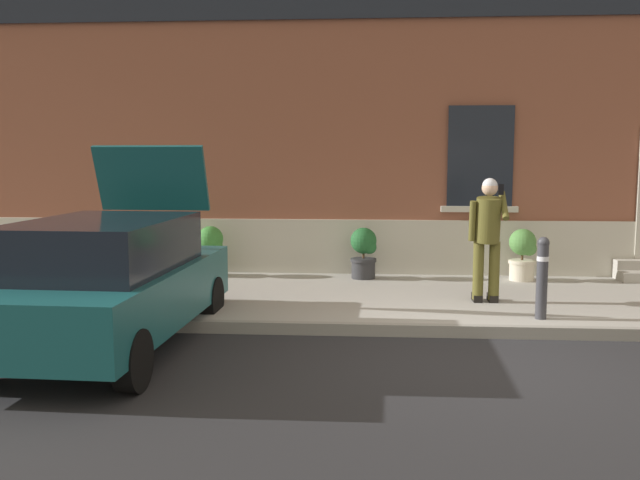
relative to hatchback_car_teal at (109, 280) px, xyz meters
The scene contains 10 objects.
ground_plane 4.28m from the hatchback_car_teal, ahead, with size 80.00×80.00×0.00m, color #232326.
sidewalk 5.02m from the hatchback_car_teal, 32.30° to the left, with size 24.00×3.60×0.15m, color #99968E.
curb_edge 4.34m from the hatchback_car_teal, 10.72° to the left, with size 24.00×0.12×0.15m, color gray.
building_facade 7.26m from the hatchback_car_teal, 50.71° to the left, with size 24.00×1.52×7.50m.
hatchback_car_teal is the anchor object (origin of this frame).
bollard_near_person 5.25m from the hatchback_car_teal, 13.27° to the left, with size 0.15×0.15×1.04m.
person_on_phone 5.07m from the hatchback_car_teal, 25.08° to the left, with size 0.51×0.49×1.75m.
planter_olive 4.04m from the hatchback_car_teal, 86.78° to the left, with size 0.44×0.44×0.86m.
planter_charcoal 4.89m from the hatchback_car_teal, 54.32° to the left, with size 0.44×0.44×0.86m.
planter_cream 6.76m from the hatchback_car_teal, 35.88° to the left, with size 0.44×0.44×0.86m.
Camera 1 is at (-1.27, -7.30, 2.18)m, focal length 38.43 mm.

